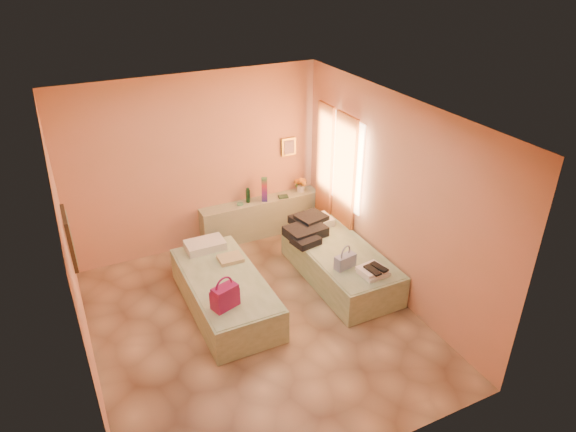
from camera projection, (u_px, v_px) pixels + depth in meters
name	position (u px, v px, depth m)	size (l,w,h in m)	color
ground	(256.00, 323.00, 6.73)	(4.50, 4.50, 0.00)	tan
room_walls	(250.00, 180.00, 6.41)	(4.02, 4.51, 2.81)	#EB9D7D
headboard_ledge	(261.00, 217.00, 8.61)	(2.05, 0.30, 0.65)	#9DA88A
bed_left	(225.00, 293.00, 6.90)	(0.90, 2.00, 0.50)	#B6CCA4
bed_right	(340.00, 264.00, 7.50)	(0.90, 2.00, 0.50)	#B6CCA4
water_bottle	(248.00, 195.00, 8.34)	(0.07, 0.07, 0.24)	#163D27
rainbow_box	(264.00, 190.00, 8.34)	(0.09, 0.09, 0.41)	#94124E
small_dish	(240.00, 204.00, 8.30)	(0.11, 0.11, 0.03)	#549A77
green_book	(283.00, 197.00, 8.54)	(0.16, 0.12, 0.03)	#213F2D
flower_vase	(301.00, 183.00, 8.68)	(0.23, 0.23, 0.29)	silver
magenta_handbag	(225.00, 296.00, 6.17)	(0.33, 0.18, 0.31)	#94124E
khaki_garment	(230.00, 259.00, 7.13)	(0.33, 0.26, 0.06)	tan
clothes_pile	(309.00, 229.00, 7.72)	(0.63, 0.63, 0.19)	black
blue_handbag	(345.00, 261.00, 6.94)	(0.30, 0.13, 0.19)	#435DA2
towel_stack	(373.00, 271.00, 6.82)	(0.35, 0.30, 0.10)	white
sandal_pair	(376.00, 269.00, 6.75)	(0.20, 0.26, 0.03)	black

